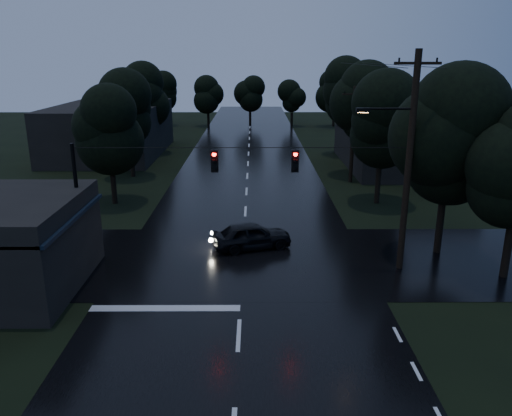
{
  "coord_description": "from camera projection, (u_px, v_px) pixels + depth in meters",
  "views": [
    {
      "loc": [
        0.56,
        -10.91,
        9.69
      ],
      "look_at": [
        0.66,
        12.7,
        2.48
      ],
      "focal_mm": 35.0,
      "sensor_mm": 36.0,
      "label": 1
    }
  ],
  "objects": [
    {
      "name": "tree_right_a",
      "position": [
        382.0,
        121.0,
        32.7
      ],
      "size": [
        4.2,
        4.2,
        8.85
      ],
      "color": "black",
      "rests_on": "ground"
    },
    {
      "name": "building_far_left",
      "position": [
        111.0,
        130.0,
        50.73
      ],
      "size": [
        10.0,
        16.0,
        5.0
      ],
      "primitive_type": "cube",
      "color": "black",
      "rests_on": "ground"
    },
    {
      "name": "cross_street",
      "position": [
        243.0,
        260.0,
        24.74
      ],
      "size": [
        60.0,
        9.0,
        0.02
      ],
      "primitive_type": "cube",
      "color": "black",
      "rests_on": "ground"
    },
    {
      "name": "utility_pole_far",
      "position": [
        353.0,
        134.0,
        38.94
      ],
      "size": [
        2.0,
        0.3,
        7.5
      ],
      "color": "black",
      "rests_on": "ground"
    },
    {
      "name": "tree_right_c",
      "position": [
        350.0,
        91.0,
        49.7
      ],
      "size": [
        4.76,
        4.76,
        10.03
      ],
      "color": "black",
      "rests_on": "ground"
    },
    {
      "name": "anchor_pole_left",
      "position": [
        79.0,
        208.0,
        22.88
      ],
      "size": [
        0.18,
        0.18,
        6.0
      ],
      "primitive_type": "cylinder",
      "color": "black",
      "rests_on": "ground"
    },
    {
      "name": "tree_corner_near",
      "position": [
        450.0,
        136.0,
        23.98
      ],
      "size": [
        4.48,
        4.48,
        9.44
      ],
      "color": "black",
      "rests_on": "ground"
    },
    {
      "name": "tree_left_a",
      "position": [
        109.0,
        127.0,
        32.73
      ],
      "size": [
        3.92,
        3.92,
        8.26
      ],
      "color": "black",
      "rests_on": "ground"
    },
    {
      "name": "utility_pole_main",
      "position": [
        407.0,
        160.0,
        22.28
      ],
      "size": [
        3.5,
        0.3,
        10.0
      ],
      "color": "black",
      "rests_on": "ground"
    },
    {
      "name": "tree_left_c",
      "position": [
        146.0,
        95.0,
        49.72
      ],
      "size": [
        4.48,
        4.48,
        9.44
      ],
      "color": "black",
      "rests_on": "ground"
    },
    {
      "name": "car",
      "position": [
        252.0,
        235.0,
        26.06
      ],
      "size": [
        4.43,
        2.75,
        1.41
      ],
      "primitive_type": "imported",
      "rotation": [
        0.0,
        0.0,
        1.86
      ],
      "color": "black",
      "rests_on": "ground"
    },
    {
      "name": "tree_right_b",
      "position": [
        366.0,
        104.0,
        40.24
      ],
      "size": [
        4.48,
        4.48,
        9.44
      ],
      "color": "black",
      "rests_on": "ground"
    },
    {
      "name": "main_road",
      "position": [
        247.0,
        176.0,
        41.95
      ],
      "size": [
        12.0,
        120.0,
        0.02
      ],
      "primitive_type": "cube",
      "color": "black",
      "rests_on": "ground"
    },
    {
      "name": "tree_left_b",
      "position": [
        128.0,
        109.0,
        40.27
      ],
      "size": [
        4.2,
        4.2,
        8.85
      ],
      "color": "black",
      "rests_on": "ground"
    },
    {
      "name": "building_far_right",
      "position": [
        402.0,
        142.0,
        45.19
      ],
      "size": [
        10.0,
        14.0,
        4.4
      ],
      "primitive_type": "cube",
      "color": "black",
      "rests_on": "ground"
    },
    {
      "name": "span_signals",
      "position": [
        254.0,
        160.0,
        22.24
      ],
      "size": [
        15.0,
        0.37,
        1.12
      ],
      "color": "black",
      "rests_on": "ground"
    }
  ]
}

